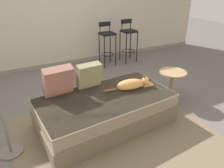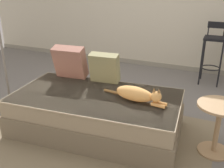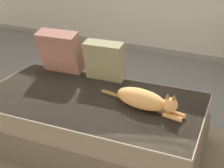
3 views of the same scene
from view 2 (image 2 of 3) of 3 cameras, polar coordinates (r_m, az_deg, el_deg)
ground_plane at (r=3.41m, az=-0.25°, el=-6.69°), size 16.00×16.00×0.00m
wall_baseboard_trim at (r=5.32m, az=9.56°, el=4.22°), size 8.00×0.02×0.09m
area_rug at (r=2.88m, az=-6.14°, el=-12.68°), size 2.56×2.10×0.01m
couch at (r=2.99m, az=-3.43°, el=-6.23°), size 1.93×1.16×0.44m
throw_pillow_corner at (r=3.36m, az=-9.10°, el=4.75°), size 0.42×0.29×0.43m
throw_pillow_middle at (r=3.18m, az=-1.65°, el=3.55°), size 0.37×0.22×0.37m
cat at (r=2.73m, az=5.44°, el=-2.22°), size 0.74×0.22×0.19m
bar_stool_near_window at (r=4.56m, az=21.20°, el=7.38°), size 0.32×0.32×1.00m
side_table at (r=2.76m, az=22.15°, el=-7.64°), size 0.44×0.44×0.53m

